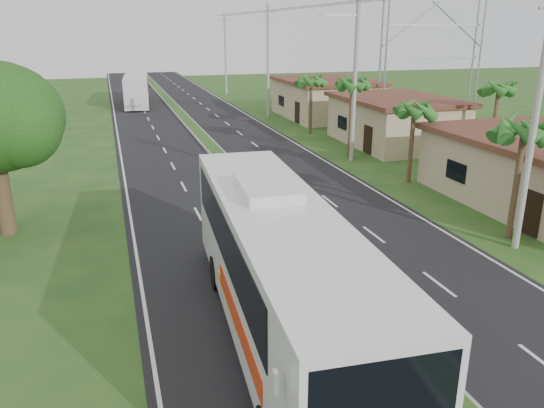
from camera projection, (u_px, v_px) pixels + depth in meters
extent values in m
plane|color=#204A1B|center=(350.00, 298.00, 17.97)|extent=(180.00, 180.00, 0.00)
cube|color=black|center=(225.00, 162.00, 36.11)|extent=(14.00, 160.00, 0.02)
cube|color=gray|center=(225.00, 161.00, 36.08)|extent=(1.20, 160.00, 0.17)
cube|color=#204A1B|center=(225.00, 160.00, 36.05)|extent=(0.95, 160.00, 0.02)
cube|color=silver|center=(123.00, 170.00, 34.25)|extent=(0.12, 160.00, 0.01)
cube|color=silver|center=(316.00, 156.00, 37.98)|extent=(0.12, 160.00, 0.01)
cube|color=tan|center=(394.00, 123.00, 41.30)|extent=(7.00, 10.00, 3.35)
cube|color=#50211C|center=(396.00, 99.00, 40.72)|extent=(7.60, 10.60, 0.32)
cube|color=tan|center=(325.00, 100.00, 53.97)|extent=(8.00, 11.00, 3.50)
cube|color=#50211C|center=(326.00, 81.00, 53.37)|extent=(8.60, 11.60, 0.32)
cylinder|color=#473321|center=(516.00, 183.00, 22.41)|extent=(0.26, 0.26, 5.00)
cylinder|color=#473321|center=(411.00, 144.00, 30.75)|extent=(0.26, 0.26, 4.60)
cylinder|color=#473321|center=(351.00, 119.00, 36.80)|extent=(0.26, 0.26, 5.40)
cylinder|color=#473321|center=(311.00, 106.00, 45.20)|extent=(0.26, 0.26, 4.80)
cylinder|color=#473321|center=(494.00, 124.00, 35.63)|extent=(0.26, 0.26, 5.20)
cylinder|color=#473321|center=(2.00, 190.00, 23.07)|extent=(0.70, 0.70, 4.00)
sphere|color=#1A3C10|center=(19.00, 127.00, 21.58)|extent=(3.40, 3.40, 3.40)
cylinder|color=gray|center=(536.00, 116.00, 20.42)|extent=(0.28, 0.28, 11.00)
cylinder|color=gray|center=(355.00, 71.00, 34.77)|extent=(0.28, 0.28, 12.00)
cube|color=gray|center=(359.00, 0.00, 33.38)|extent=(1.20, 0.10, 0.10)
cube|color=gray|center=(341.00, 15.00, 33.33)|extent=(2.40, 0.10, 0.10)
cylinder|color=gray|center=(268.00, 62.00, 53.07)|extent=(0.28, 0.28, 11.00)
cube|color=gray|center=(268.00, 12.00, 51.58)|extent=(1.60, 0.12, 0.12)
cube|color=gray|center=(268.00, 21.00, 51.84)|extent=(1.20, 0.10, 0.10)
cylinder|color=gray|center=(226.00, 55.00, 71.29)|extent=(0.28, 0.28, 10.50)
cube|color=gray|center=(225.00, 20.00, 69.88)|extent=(1.60, 0.12, 0.12)
cube|color=gray|center=(225.00, 26.00, 70.13)|extent=(1.20, 0.10, 0.10)
cylinder|color=gray|center=(386.00, 60.00, 47.57)|extent=(0.18, 0.18, 12.00)
cylinder|color=gray|center=(480.00, 58.00, 50.35)|extent=(0.18, 0.18, 12.00)
cylinder|color=gray|center=(380.00, 59.00, 48.47)|extent=(0.18, 0.18, 12.00)
cylinder|color=gray|center=(473.00, 57.00, 51.26)|extent=(0.18, 0.18, 12.00)
cube|color=gray|center=(431.00, 59.00, 49.41)|extent=(10.00, 0.14, 0.14)
cube|color=gray|center=(434.00, 25.00, 48.47)|extent=(10.00, 0.14, 0.14)
cube|color=silver|center=(278.00, 268.00, 14.92)|extent=(3.67, 13.82, 3.59)
cube|color=black|center=(273.00, 233.00, 15.30)|extent=(3.55, 11.09, 1.44)
cube|color=red|center=(291.00, 314.00, 13.89)|extent=(3.25, 6.09, 0.63)
cube|color=#FFA415|center=(275.00, 294.00, 15.55)|extent=(3.10, 3.59, 0.28)
cube|color=silver|center=(267.00, 188.00, 15.56)|extent=(1.76, 2.83, 0.32)
cylinder|color=black|center=(217.00, 272.00, 18.54)|extent=(0.44, 1.20, 1.18)
cylinder|color=black|center=(288.00, 265.00, 19.11)|extent=(0.44, 1.20, 1.18)
cube|color=silver|center=(137.00, 89.00, 62.50)|extent=(3.46, 12.07, 3.31)
cube|color=black|center=(136.00, 80.00, 62.66)|extent=(3.28, 8.97, 1.13)
cube|color=#E45A16|center=(137.00, 96.00, 61.74)|extent=(3.05, 5.88, 0.36)
cylinder|color=black|center=(126.00, 107.00, 58.12)|extent=(0.38, 1.01, 0.99)
cylinder|color=black|center=(148.00, 106.00, 58.60)|extent=(0.38, 1.01, 0.99)
cylinder|color=black|center=(129.00, 97.00, 66.75)|extent=(0.38, 1.01, 0.99)
cylinder|color=black|center=(147.00, 96.00, 67.23)|extent=(0.38, 1.01, 0.99)
imported|color=black|center=(307.00, 251.00, 20.41)|extent=(1.89, 1.16, 1.10)
imported|color=maroon|center=(307.00, 231.00, 20.14)|extent=(0.72, 0.60, 1.68)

